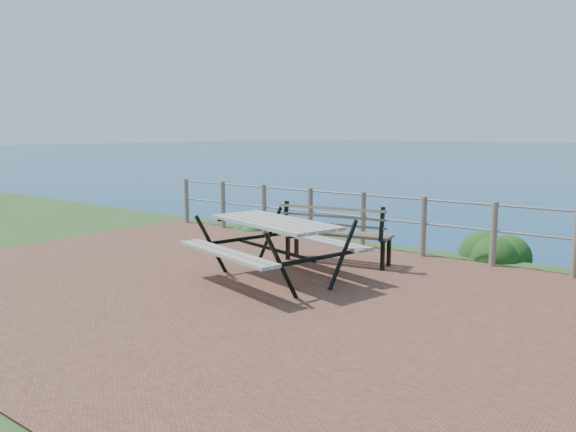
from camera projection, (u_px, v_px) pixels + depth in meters
name	position (u px, v px, depth m)	size (l,w,h in m)	color
ground	(235.00, 290.00, 7.44)	(10.00, 7.00, 0.12)	brown
safety_railing	(363.00, 217.00, 9.98)	(9.40, 0.10, 1.00)	#6B5B4C
picnic_table	(274.00, 244.00, 7.76)	(2.15, 1.70, 0.85)	gray
park_bench	(337.00, 224.00, 8.81)	(1.77, 0.74, 0.97)	brown
shrub_lip_west	(246.00, 229.00, 12.07)	(0.75, 0.75, 0.48)	#1D4F1F
shrub_lip_east	(489.00, 258.00, 9.32)	(0.84, 0.84, 0.60)	#173E13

